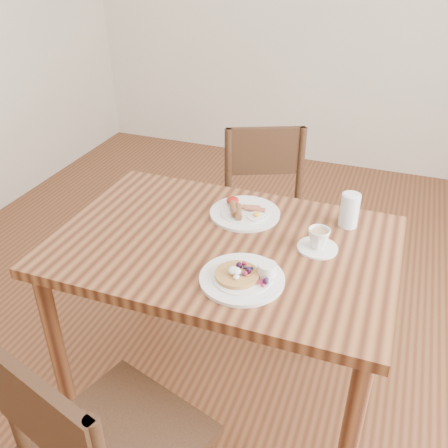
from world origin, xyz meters
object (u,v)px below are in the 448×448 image
dining_table (224,264)px  water_glass (350,210)px  chair_near (103,447)px  breakfast_plate (244,212)px  chair_far (266,212)px  pancake_plate (244,276)px  teacup_saucer (318,241)px

dining_table → water_glass: (0.39, 0.26, 0.16)m
dining_table → chair_near: size_ratio=1.36×
breakfast_plate → chair_far: bearing=94.6°
chair_far → pancake_plate: bearing=77.2°
dining_table → chair_far: chair_far is taller
water_glass → teacup_saucer: bearing=-110.9°
dining_table → pancake_plate: bearing=-54.3°
dining_table → teacup_saucer: size_ratio=8.57×
dining_table → teacup_saucer: (0.32, 0.07, 0.13)m
pancake_plate → teacup_saucer: 0.32m
breakfast_plate → pancake_plate: bearing=-71.6°
chair_near → chair_far: size_ratio=1.00×
chair_far → breakfast_plate: size_ratio=3.26×
chair_near → breakfast_plate: bearing=100.7°
dining_table → chair_far: (-0.03, 0.68, -0.16)m
breakfast_plate → chair_near: bearing=-96.0°
chair_far → water_glass: bearing=111.6°
chair_far → pancake_plate: chair_far is taller
breakfast_plate → teacup_saucer: teacup_saucer is taller
pancake_plate → water_glass: bearing=60.3°
chair_far → teacup_saucer: bearing=96.0°
dining_table → breakfast_plate: size_ratio=4.44×
dining_table → chair_near: chair_near is taller
chair_far → water_glass: (0.43, -0.42, 0.32)m
breakfast_plate → water_glass: bearing=8.7°
water_glass → chair_near: bearing=-116.5°
chair_near → chair_far: bearing=104.4°
pancake_plate → teacup_saucer: bearing=54.4°
chair_near → breakfast_plate: size_ratio=3.26×
chair_near → teacup_saucer: (0.41, 0.77, 0.29)m
pancake_plate → chair_near: bearing=-113.6°
breakfast_plate → teacup_saucer: 0.34m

